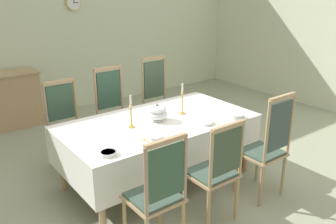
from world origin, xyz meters
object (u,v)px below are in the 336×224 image
at_px(dining_table, 158,126).
at_px(mounted_clock, 73,3).
at_px(chair_north_a, 66,124).
at_px(bowl_near_left, 206,123).
at_px(chair_north_b, 114,111).
at_px(soup_tureen, 157,113).
at_px(bowl_near_right, 156,137).
at_px(chair_south_b, 216,170).
at_px(spoon_secondary, 145,140).
at_px(candlestick_west, 131,115).
at_px(chair_south_a, 157,192).
at_px(bowl_far_right, 108,153).
at_px(bowl_far_left, 236,116).
at_px(candlestick_east, 182,102).
at_px(chair_north_c, 159,99).
at_px(chair_south_c, 267,146).
at_px(spoon_primary, 212,121).

distance_m(dining_table, mounted_clock, 3.35).
relative_size(chair_north_a, bowl_near_left, 7.01).
distance_m(chair_north_a, chair_north_b, 0.68).
relative_size(soup_tureen, bowl_near_right, 1.58).
xyz_separation_m(chair_south_b, spoon_secondary, (-0.40, 0.60, 0.20)).
height_order(chair_north_a, candlestick_west, candlestick_west).
xyz_separation_m(chair_south_a, bowl_far_right, (-0.16, 0.55, 0.20)).
height_order(dining_table, bowl_far_right, bowl_far_right).
bearing_deg(bowl_far_left, dining_table, 148.11).
xyz_separation_m(chair_north_a, bowl_near_left, (1.07, -1.41, 0.20)).
xyz_separation_m(chair_south_a, bowl_near_left, (1.07, 0.56, 0.20)).
bearing_deg(chair_south_b, bowl_far_left, 31.91).
bearing_deg(soup_tureen, candlestick_west, 180.00).
relative_size(candlestick_west, bowl_near_left, 2.29).
distance_m(candlestick_west, mounted_clock, 3.34).
bearing_deg(dining_table, spoon_secondary, -138.33).
bearing_deg(spoon_secondary, candlestick_east, 25.92).
height_order(dining_table, bowl_far_left, bowl_far_left).
distance_m(chair_north_c, bowl_near_left, 1.48).
bearing_deg(mounted_clock, bowl_near_left, -90.72).
xyz_separation_m(chair_south_b, chair_north_c, (0.75, 1.98, 0.05)).
xyz_separation_m(chair_north_a, soup_tureen, (0.70, -0.99, 0.28)).
height_order(chair_north_b, mounted_clock, mounted_clock).
distance_m(chair_north_c, candlestick_west, 1.50).
bearing_deg(chair_north_c, mounted_clock, -81.25).
bearing_deg(chair_south_c, chair_north_b, 110.76).
bearing_deg(candlestick_west, bowl_near_right, -85.75).
relative_size(bowl_near_right, mounted_clock, 0.56).
xyz_separation_m(chair_south_c, candlestick_west, (-1.08, 0.99, 0.30)).
relative_size(candlestick_east, spoon_primary, 2.12).
distance_m(chair_south_c, mounted_clock, 4.30).
relative_size(chair_north_c, candlestick_west, 3.40).
bearing_deg(soup_tureen, spoon_primary, -39.66).
xyz_separation_m(chair_north_b, chair_south_c, (0.75, -1.99, 0.00)).
relative_size(bowl_near_left, mounted_clock, 0.59).
relative_size(chair_north_a, chair_south_c, 0.93).
relative_size(chair_north_b, bowl_far_left, 6.39).
xyz_separation_m(chair_south_b, bowl_far_left, (0.81, 0.50, 0.22)).
bearing_deg(bowl_far_left, chair_south_b, -148.09).
bearing_deg(bowl_near_right, spoon_primary, 0.88).
height_order(chair_south_a, chair_south_c, chair_south_c).
height_order(bowl_near_left, bowl_far_left, bowl_far_left).
distance_m(bowl_far_left, mounted_clock, 3.77).
height_order(dining_table, chair_south_a, chair_south_a).
bearing_deg(mounted_clock, dining_table, -97.38).
xyz_separation_m(chair_north_c, bowl_far_left, (0.05, -1.48, 0.17)).
bearing_deg(dining_table, bowl_near_right, -128.38).
xyz_separation_m(candlestick_east, spoon_secondary, (-0.79, -0.38, -0.15)).
xyz_separation_m(bowl_far_right, spoon_primary, (1.34, 0.04, -0.01)).
relative_size(bowl_near_left, spoon_primary, 0.90).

